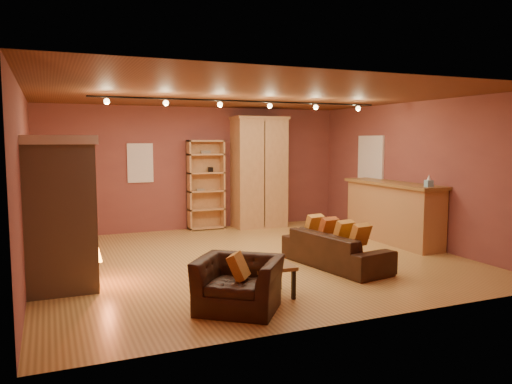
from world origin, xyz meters
name	(u,v)px	position (x,y,z in m)	size (l,w,h in m)	color
floor	(250,259)	(0.00, 0.00, 0.00)	(7.00, 7.00, 0.00)	#AB7E3C
ceiling	(250,95)	(0.00, 0.00, 2.80)	(7.00, 7.00, 0.00)	brown
back_wall	(197,168)	(0.00, 3.25, 1.40)	(7.00, 0.02, 2.80)	brown
left_wall	(25,186)	(-3.50, 0.00, 1.40)	(0.02, 6.50, 2.80)	brown
right_wall	(414,173)	(3.50, 0.00, 1.40)	(0.02, 6.50, 2.80)	brown
fireplace	(61,213)	(-3.04, -0.60, 1.06)	(1.01, 0.98, 2.12)	tan
back_window	(140,163)	(-1.30, 3.23, 1.55)	(0.56, 0.04, 0.86)	white
bookcase	(205,184)	(0.16, 3.14, 1.04)	(0.84, 0.33, 2.05)	tan
armoire	(259,172)	(1.41, 2.92, 1.30)	(1.27, 0.72, 2.59)	tan
bar_counter	(393,212)	(3.20, 0.23, 0.62)	(0.67, 2.54, 1.21)	tan
tissue_box	(429,182)	(3.15, -0.82, 1.30)	(0.12, 0.12, 0.21)	#83B8D1
right_window	(371,158)	(3.47, 1.40, 1.65)	(0.05, 0.90, 1.00)	white
loveseat	(336,243)	(1.09, -1.02, 0.39)	(0.91, 2.02, 0.79)	black
armchair	(239,275)	(-1.10, -2.36, 0.43)	(1.17, 1.10, 0.86)	black
coffee_table	(270,269)	(-0.53, -2.01, 0.37)	(0.59, 0.59, 0.43)	olive
track_rail	(245,103)	(0.00, 0.20, 2.69)	(5.20, 0.09, 0.13)	black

